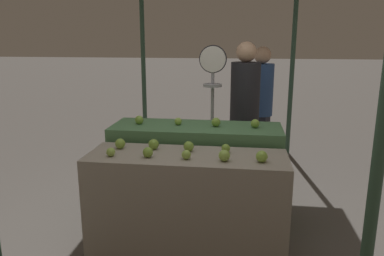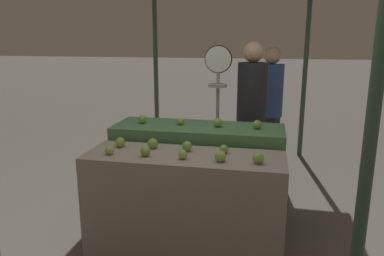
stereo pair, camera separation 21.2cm
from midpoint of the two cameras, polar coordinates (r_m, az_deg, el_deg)
name	(u,v)px [view 2 (the right image)]	position (r m, az deg, el deg)	size (l,w,h in m)	color
ground_plane	(185,252)	(3.38, 0.80, -18.41)	(60.00, 60.00, 0.00)	#59544F
display_counter_front	(185,205)	(3.17, 0.83, -11.68)	(1.61, 0.55, 0.88)	gray
display_counter_back	(198,174)	(3.70, 2.60, -7.07)	(1.61, 0.55, 0.98)	#4C7A4C
apple_front_0	(109,150)	(3.05, -10.56, -3.39)	(0.07, 0.07, 0.07)	#8EB247
apple_front_1	(145,151)	(2.97, -5.11, -3.59)	(0.08, 0.08, 0.08)	#7AA338
apple_front_2	(183,155)	(2.89, 0.68, -4.09)	(0.07, 0.07, 0.07)	#8EB247
apple_front_3	(220,156)	(2.85, 6.47, -4.31)	(0.09, 0.09, 0.09)	#8EB247
apple_front_4	(258,158)	(2.85, 12.16, -4.50)	(0.09, 0.09, 0.09)	#84AD3D
apple_front_5	(120,142)	(3.24, -9.05, -2.18)	(0.09, 0.09, 0.09)	#84AD3D
apple_front_6	(153,144)	(3.17, -4.10, -2.39)	(0.09, 0.09, 0.09)	#7AA338
apple_front_7	(187,146)	(3.09, 1.12, -2.82)	(0.09, 0.09, 0.09)	#7AA338
apple_front_8	(224,149)	(3.06, 6.87, -3.23)	(0.07, 0.07, 0.07)	#7AA338
apple_back_0	(142,119)	(3.67, -5.95, 1.33)	(0.08, 0.08, 0.08)	#7AA338
apple_back_1	(180,121)	(3.58, -0.08, 1.02)	(0.07, 0.07, 0.07)	#84AD3D
apple_back_2	(218,123)	(3.51, 5.69, 0.81)	(0.09, 0.09, 0.09)	#7AA338
apple_back_3	(257,125)	(3.50, 11.63, 0.51)	(0.08, 0.08, 0.08)	#7AA338
produce_scale	(218,89)	(4.04, 5.46, 5.95)	(0.29, 0.20, 1.72)	#99999E
person_vendor_at_scale	(251,107)	(4.35, 10.43, 3.21)	(0.35, 0.35, 1.75)	#2D2D38
person_customer_left	(270,101)	(5.04, 13.04, 4.06)	(0.43, 0.43, 1.68)	#2D2D38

